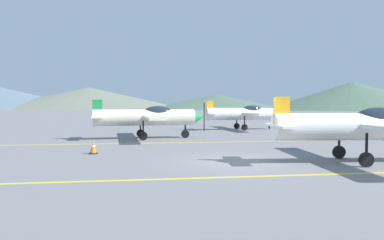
{
  "coord_description": "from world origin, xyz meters",
  "views": [
    {
      "loc": [
        -3.85,
        -13.99,
        2.26
      ],
      "look_at": [
        -0.36,
        10.0,
        1.2
      ],
      "focal_mm": 34.59,
      "sensor_mm": 36.0,
      "label": 1
    }
  ],
  "objects_px": {
    "airplane_mid": "(149,117)",
    "traffic_cone_front": "(93,147)",
    "airplane_far": "(246,113)",
    "airplane_near": "(364,126)"
  },
  "relations": [
    {
      "from": "airplane_far",
      "to": "traffic_cone_front",
      "type": "bearing_deg",
      "value": -128.58
    },
    {
      "from": "traffic_cone_front",
      "to": "airplane_near",
      "type": "bearing_deg",
      "value": -20.82
    },
    {
      "from": "airplane_near",
      "to": "airplane_far",
      "type": "bearing_deg",
      "value": 87.7
    },
    {
      "from": "airplane_near",
      "to": "airplane_mid",
      "type": "distance_m",
      "value": 13.54
    },
    {
      "from": "airplane_mid",
      "to": "airplane_near",
      "type": "bearing_deg",
      "value": -54.28
    },
    {
      "from": "airplane_mid",
      "to": "airplane_far",
      "type": "xyz_separation_m",
      "value": [
        8.64,
        7.3,
        0.0
      ]
    },
    {
      "from": "airplane_near",
      "to": "traffic_cone_front",
      "type": "distance_m",
      "value": 11.43
    },
    {
      "from": "airplane_mid",
      "to": "traffic_cone_front",
      "type": "xyz_separation_m",
      "value": [
        -2.72,
        -6.95,
        -1.14
      ]
    },
    {
      "from": "traffic_cone_front",
      "to": "airplane_far",
      "type": "bearing_deg",
      "value": 51.42
    },
    {
      "from": "airplane_far",
      "to": "airplane_mid",
      "type": "bearing_deg",
      "value": -139.81
    }
  ]
}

